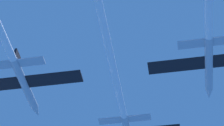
{
  "coord_description": "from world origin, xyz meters",
  "views": [
    {
      "loc": [
        6.19,
        -54.23,
        -38.87
      ],
      "look_at": [
        -0.03,
        -14.87,
        0.02
      ],
      "focal_mm": 71.76,
      "sensor_mm": 36.0,
      "label": 1
    }
  ],
  "objects": [
    {
      "name": "jet_lead",
      "position": [
        0.01,
        -7.32,
        -0.13
      ],
      "size": [
        15.37,
        34.99,
        2.55
      ],
      "color": "#B2BAC6"
    },
    {
      "name": "jet_right_wing",
      "position": [
        11.98,
        -20.93,
        0.6
      ],
      "size": [
        15.37,
        37.3,
        2.55
      ],
      "color": "#B2BAC6"
    },
    {
      "name": "jet_left_wing",
      "position": [
        -11.8,
        -20.1,
        -0.37
      ],
      "size": [
        15.37,
        32.86,
        2.55
      ],
      "color": "#B2BAC6"
    }
  ]
}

